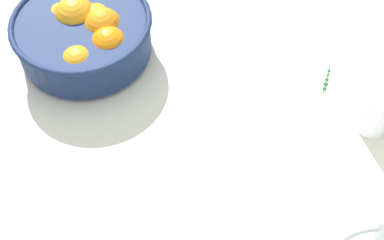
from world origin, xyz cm
name	(u,v)px	position (x,y,z in cm)	size (l,w,h in cm)	color
ground_plane	(190,157)	(0.00, 0.00, -1.50)	(128.62, 93.22, 3.00)	silver
fruit_bowl	(84,35)	(-21.83, 23.62, 5.48)	(27.78, 27.78, 11.44)	navy
juice_glass	(376,114)	(33.44, 6.84, 3.77)	(5.81, 5.81, 8.71)	white
herb_sprig_0	(326,81)	(26.54, 17.48, 0.27)	(2.45, 7.00, 0.97)	#33733F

